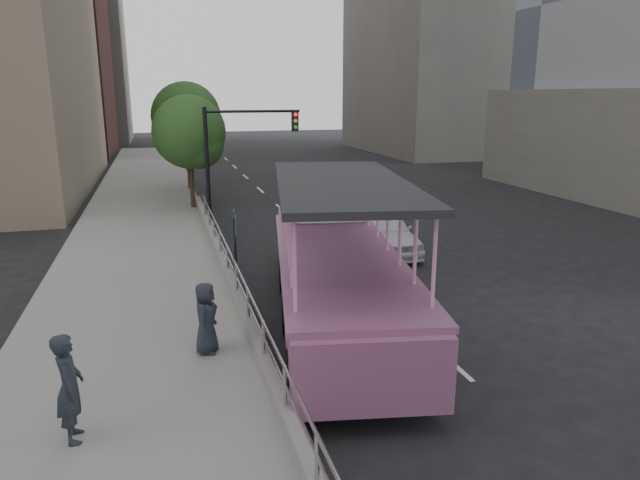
{
  "coord_description": "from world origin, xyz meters",
  "views": [
    {
      "loc": [
        -4.89,
        -12.43,
        5.71
      ],
      "look_at": [
        -0.63,
        2.67,
        1.69
      ],
      "focal_mm": 32.0,
      "sensor_mm": 36.0,
      "label": 1
    }
  ],
  "objects_px": {
    "duck_boat": "(333,262)",
    "pedestrian_far": "(206,318)",
    "car": "(383,231)",
    "pedestrian_near": "(69,388)",
    "street_tree_near": "(191,135)",
    "street_tree_far": "(188,119)",
    "parking_sign": "(235,244)",
    "traffic_signal": "(234,147)"
  },
  "relations": [
    {
      "from": "parking_sign",
      "to": "traffic_signal",
      "type": "xyz_separation_m",
      "value": [
        1.29,
        9.5,
        1.84
      ]
    },
    {
      "from": "car",
      "to": "pedestrian_far",
      "type": "height_order",
      "value": "pedestrian_far"
    },
    {
      "from": "car",
      "to": "parking_sign",
      "type": "height_order",
      "value": "parking_sign"
    },
    {
      "from": "car",
      "to": "pedestrian_near",
      "type": "bearing_deg",
      "value": -129.39
    },
    {
      "from": "pedestrian_far",
      "to": "traffic_signal",
      "type": "height_order",
      "value": "traffic_signal"
    },
    {
      "from": "traffic_signal",
      "to": "street_tree_far",
      "type": "bearing_deg",
      "value": 98.43
    },
    {
      "from": "duck_boat",
      "to": "traffic_signal",
      "type": "xyz_separation_m",
      "value": [
        -1.08,
        11.12,
        2.08
      ]
    },
    {
      "from": "duck_boat",
      "to": "pedestrian_near",
      "type": "distance_m",
      "value": 7.65
    },
    {
      "from": "pedestrian_far",
      "to": "parking_sign",
      "type": "xyz_separation_m",
      "value": [
        1.15,
        3.83,
        0.57
      ]
    },
    {
      "from": "traffic_signal",
      "to": "street_tree_far",
      "type": "relative_size",
      "value": 0.81
    },
    {
      "from": "pedestrian_near",
      "to": "pedestrian_far",
      "type": "height_order",
      "value": "pedestrian_near"
    },
    {
      "from": "duck_boat",
      "to": "street_tree_near",
      "type": "distance_m",
      "value": 14.98
    },
    {
      "from": "parking_sign",
      "to": "pedestrian_near",
      "type": "bearing_deg",
      "value": -118.25
    },
    {
      "from": "street_tree_near",
      "to": "parking_sign",
      "type": "bearing_deg",
      "value": -88.65
    },
    {
      "from": "pedestrian_near",
      "to": "pedestrian_far",
      "type": "distance_m",
      "value": 3.57
    },
    {
      "from": "street_tree_far",
      "to": "duck_boat",
      "type": "bearing_deg",
      "value": -83.13
    },
    {
      "from": "pedestrian_near",
      "to": "parking_sign",
      "type": "xyz_separation_m",
      "value": [
        3.5,
        6.52,
        0.44
      ]
    },
    {
      "from": "duck_boat",
      "to": "street_tree_far",
      "type": "height_order",
      "value": "street_tree_far"
    },
    {
      "from": "pedestrian_near",
      "to": "street_tree_far",
      "type": "height_order",
      "value": "street_tree_far"
    },
    {
      "from": "car",
      "to": "traffic_signal",
      "type": "xyz_separation_m",
      "value": [
        -4.64,
        5.79,
        2.72
      ]
    },
    {
      "from": "duck_boat",
      "to": "parking_sign",
      "type": "xyz_separation_m",
      "value": [
        -2.37,
        1.62,
        0.24
      ]
    },
    {
      "from": "pedestrian_near",
      "to": "street_tree_near",
      "type": "distance_m",
      "value": 19.88
    },
    {
      "from": "pedestrian_near",
      "to": "street_tree_far",
      "type": "xyz_separation_m",
      "value": [
        3.4,
        25.44,
        3.09
      ]
    },
    {
      "from": "car",
      "to": "pedestrian_near",
      "type": "distance_m",
      "value": 13.92
    },
    {
      "from": "pedestrian_far",
      "to": "parking_sign",
      "type": "height_order",
      "value": "parking_sign"
    },
    {
      "from": "duck_boat",
      "to": "car",
      "type": "height_order",
      "value": "duck_boat"
    },
    {
      "from": "parking_sign",
      "to": "street_tree_far",
      "type": "height_order",
      "value": "street_tree_far"
    },
    {
      "from": "car",
      "to": "parking_sign",
      "type": "distance_m",
      "value": 7.05
    },
    {
      "from": "pedestrian_near",
      "to": "pedestrian_far",
      "type": "bearing_deg",
      "value": -46.03
    },
    {
      "from": "car",
      "to": "pedestrian_near",
      "type": "height_order",
      "value": "pedestrian_near"
    },
    {
      "from": "parking_sign",
      "to": "traffic_signal",
      "type": "height_order",
      "value": "traffic_signal"
    },
    {
      "from": "pedestrian_near",
      "to": "street_tree_far",
      "type": "bearing_deg",
      "value": -12.46
    },
    {
      "from": "duck_boat",
      "to": "parking_sign",
      "type": "distance_m",
      "value": 2.88
    },
    {
      "from": "traffic_signal",
      "to": "pedestrian_near",
      "type": "bearing_deg",
      "value": -106.66
    },
    {
      "from": "pedestrian_near",
      "to": "traffic_signal",
      "type": "distance_m",
      "value": 16.87
    },
    {
      "from": "duck_boat",
      "to": "pedestrian_far",
      "type": "xyz_separation_m",
      "value": [
        -3.53,
        -2.21,
        -0.33
      ]
    },
    {
      "from": "street_tree_near",
      "to": "street_tree_far",
      "type": "height_order",
      "value": "street_tree_far"
    },
    {
      "from": "car",
      "to": "traffic_signal",
      "type": "bearing_deg",
      "value": 132.04
    },
    {
      "from": "street_tree_far",
      "to": "traffic_signal",
      "type": "bearing_deg",
      "value": -81.57
    },
    {
      "from": "traffic_signal",
      "to": "pedestrian_far",
      "type": "bearing_deg",
      "value": -100.4
    },
    {
      "from": "duck_boat",
      "to": "car",
      "type": "bearing_deg",
      "value": 56.23
    },
    {
      "from": "car",
      "to": "pedestrian_near",
      "type": "relative_size",
      "value": 2.51
    }
  ]
}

